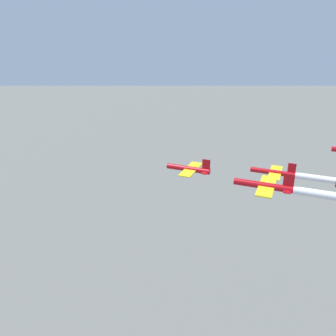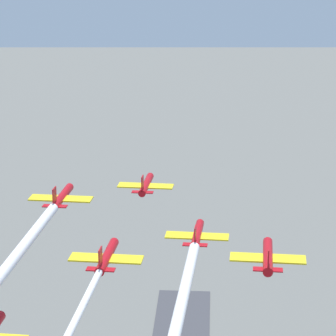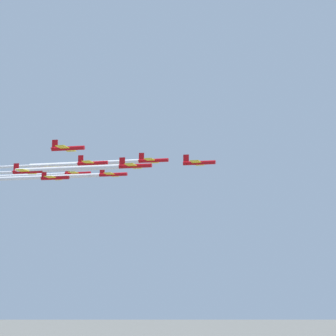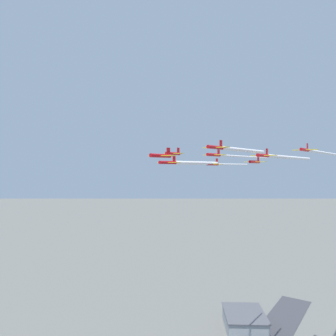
# 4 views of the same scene
# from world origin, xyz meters

# --- Properties ---
(jet_0) EXTENTS (8.43, 8.28, 3.03)m
(jet_0) POSITION_xyz_m (36.76, -36.87, 100.50)
(jet_0) COLOR #B20C14
(jet_1) EXTENTS (8.43, 8.28, 3.03)m
(jet_1) POSITION_xyz_m (29.16, -20.50, 103.30)
(jet_1) COLOR #B20C14
(jet_2) EXTENTS (8.43, 8.28, 3.03)m
(jet_2) POSITION_xyz_m (18.77, -35.56, 98.79)
(jet_2) COLOR #B20C14
(jet_3) EXTENTS (8.43, 8.28, 3.03)m
(jet_3) POSITION_xyz_m (21.56, -4.14, 101.04)
(jet_3) COLOR #B20C14
(jet_4) EXTENTS (8.43, 8.28, 3.03)m
(jet_4) POSITION_xyz_m (11.16, -19.20, 101.66)
(jet_4) COLOR #B20C14
(jet_5) EXTENTS (8.43, 8.28, 3.03)m
(jet_5) POSITION_xyz_m (0.77, -34.25, 102.59)
(jet_5) COLOR #B20C14
(jet_6) EXTENTS (8.43, 8.28, 3.03)m
(jet_6) POSITION_xyz_m (13.95, 12.22, 103.28)
(jet_6) COLOR #B20C14
(jet_7) EXTENTS (8.43, 8.28, 3.03)m
(jet_7) POSITION_xyz_m (3.56, -2.84, 99.22)
(jet_7) COLOR #B20C14
(jet_8) EXTENTS (8.43, 8.28, 3.03)m
(jet_8) POSITION_xyz_m (-6.83, -17.89, 98.43)
(jet_8) COLOR #B20C14
(smoke_trail_1) EXTENTS (29.62, 20.99, 1.26)m
(smoke_trail_1) POSITION_xyz_m (11.30, -8.18, 103.26)
(smoke_trail_1) COLOR white
(smoke_trail_2) EXTENTS (25.75, 18.33, 1.31)m
(smoke_trail_2) POSITION_xyz_m (2.85, -24.58, 98.74)
(smoke_trail_2) COLOR white
(smoke_trail_3) EXTENTS (45.60, 32.00, 1.21)m
(smoke_trail_3) POSITION_xyz_m (-4.31, 13.71, 101.00)
(smoke_trail_3) COLOR white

